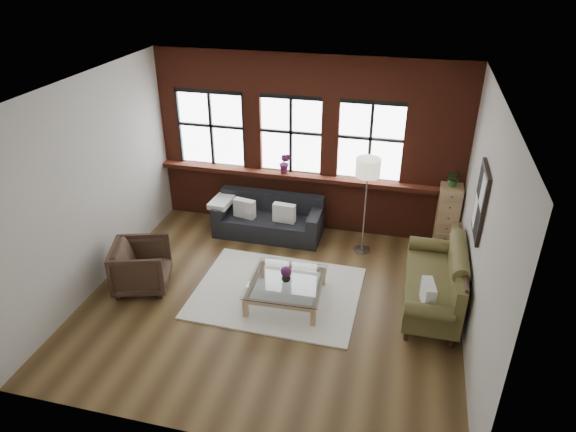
% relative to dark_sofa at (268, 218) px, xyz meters
% --- Properties ---
extents(floor, '(5.50, 5.50, 0.00)m').
position_rel_dark_sofa_xyz_m(floor, '(0.59, -1.90, -0.35)').
color(floor, '#49331B').
rests_on(floor, ground).
extents(ceiling, '(5.50, 5.50, 0.00)m').
position_rel_dark_sofa_xyz_m(ceiling, '(0.59, -1.90, 2.85)').
color(ceiling, white).
rests_on(ceiling, ground).
extents(wall_back, '(5.50, 0.00, 5.50)m').
position_rel_dark_sofa_xyz_m(wall_back, '(0.59, 0.60, 1.25)').
color(wall_back, '#B5B2A9').
rests_on(wall_back, ground).
extents(wall_front, '(5.50, 0.00, 5.50)m').
position_rel_dark_sofa_xyz_m(wall_front, '(0.59, -4.40, 1.25)').
color(wall_front, '#B5B2A9').
rests_on(wall_front, ground).
extents(wall_left, '(0.00, 5.00, 5.00)m').
position_rel_dark_sofa_xyz_m(wall_left, '(-2.16, -1.90, 1.25)').
color(wall_left, '#B5B2A9').
rests_on(wall_left, ground).
extents(wall_right, '(0.00, 5.00, 5.00)m').
position_rel_dark_sofa_xyz_m(wall_right, '(3.34, -1.90, 1.25)').
color(wall_right, '#B5B2A9').
rests_on(wall_right, ground).
extents(brick_backwall, '(5.50, 0.12, 3.20)m').
position_rel_dark_sofa_xyz_m(brick_backwall, '(0.59, 0.54, 1.25)').
color(brick_backwall, '#5F2416').
rests_on(brick_backwall, floor).
extents(sill_ledge, '(5.50, 0.30, 0.08)m').
position_rel_dark_sofa_xyz_m(sill_ledge, '(0.59, 0.45, 0.69)').
color(sill_ledge, '#5F2416').
rests_on(sill_ledge, brick_backwall).
extents(window_left, '(1.38, 0.10, 1.50)m').
position_rel_dark_sofa_xyz_m(window_left, '(-1.21, 0.55, 1.40)').
color(window_left, black).
rests_on(window_left, brick_backwall).
extents(window_mid, '(1.38, 0.10, 1.50)m').
position_rel_dark_sofa_xyz_m(window_mid, '(0.29, 0.55, 1.40)').
color(window_mid, black).
rests_on(window_mid, brick_backwall).
extents(window_right, '(1.38, 0.10, 1.50)m').
position_rel_dark_sofa_xyz_m(window_right, '(1.69, 0.55, 1.40)').
color(window_right, black).
rests_on(window_right, brick_backwall).
extents(wall_poster, '(0.05, 0.74, 0.94)m').
position_rel_dark_sofa_xyz_m(wall_poster, '(3.31, -1.60, 1.50)').
color(wall_poster, black).
rests_on(wall_poster, wall_right).
extents(shag_rug, '(2.52, 1.99, 0.03)m').
position_rel_dark_sofa_xyz_m(shag_rug, '(0.62, -1.70, -0.34)').
color(shag_rug, silver).
rests_on(shag_rug, floor).
extents(dark_sofa, '(1.94, 0.78, 0.70)m').
position_rel_dark_sofa_xyz_m(dark_sofa, '(0.00, 0.00, 0.00)').
color(dark_sofa, black).
rests_on(dark_sofa, floor).
extents(pillow_a, '(0.42, 0.22, 0.34)m').
position_rel_dark_sofa_xyz_m(pillow_a, '(-0.42, -0.10, 0.19)').
color(pillow_a, silver).
rests_on(pillow_a, dark_sofa).
extents(pillow_b, '(0.41, 0.17, 0.34)m').
position_rel_dark_sofa_xyz_m(pillow_b, '(0.32, -0.10, 0.19)').
color(pillow_b, silver).
rests_on(pillow_b, dark_sofa).
extents(vintage_settee, '(0.86, 1.94, 1.04)m').
position_rel_dark_sofa_xyz_m(vintage_settee, '(2.89, -1.45, 0.17)').
color(vintage_settee, brown).
rests_on(vintage_settee, floor).
extents(pillow_settee, '(0.20, 0.40, 0.34)m').
position_rel_dark_sofa_xyz_m(pillow_settee, '(2.81, -2.04, 0.27)').
color(pillow_settee, silver).
rests_on(pillow_settee, vintage_settee).
extents(armchair, '(1.04, 1.03, 0.76)m').
position_rel_dark_sofa_xyz_m(armchair, '(-1.45, -2.03, 0.03)').
color(armchair, '#322319').
rests_on(armchair, floor).
extents(coffee_table, '(1.14, 1.14, 0.37)m').
position_rel_dark_sofa_xyz_m(coffee_table, '(0.80, -1.86, -0.18)').
color(coffee_table, tan).
rests_on(coffee_table, shag_rug).
extents(vase, '(0.14, 0.14, 0.14)m').
position_rel_dark_sofa_xyz_m(vase, '(0.80, -1.86, 0.08)').
color(vase, '#B2B2B2').
rests_on(vase, coffee_table).
extents(flowers, '(0.16, 0.16, 0.16)m').
position_rel_dark_sofa_xyz_m(flowers, '(0.80, -1.86, 0.18)').
color(flowers, '#5A1F56').
rests_on(flowers, vase).
extents(drawer_chest, '(0.37, 0.37, 1.20)m').
position_rel_dark_sofa_xyz_m(drawer_chest, '(3.12, 0.29, 0.25)').
color(drawer_chest, tan).
rests_on(drawer_chest, floor).
extents(potted_plant_top, '(0.28, 0.25, 0.29)m').
position_rel_dark_sofa_xyz_m(potted_plant_top, '(3.12, 0.29, 0.99)').
color(potted_plant_top, '#2D5923').
rests_on(potted_plant_top, drawer_chest).
extents(floor_lamp, '(0.40, 0.40, 1.87)m').
position_rel_dark_sofa_xyz_m(floor_lamp, '(1.74, -0.15, 0.59)').
color(floor_lamp, '#A5A5A8').
rests_on(floor_lamp, floor).
extents(sill_plant, '(0.26, 0.23, 0.39)m').
position_rel_dark_sofa_xyz_m(sill_plant, '(0.21, 0.42, 0.92)').
color(sill_plant, '#5A1F56').
rests_on(sill_plant, sill_ledge).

